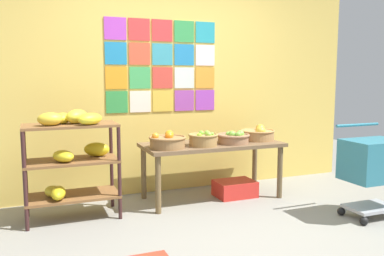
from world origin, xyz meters
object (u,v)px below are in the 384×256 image
Objects in this scene: fruit_basket_back_right at (203,139)px; produce_crate_under_table at (235,188)px; fruit_basket_centre at (167,141)px; fruit_basket_right at (258,134)px; banana_shelf_unit at (71,153)px; shopping_cart at (373,163)px; display_table at (212,149)px; fruit_basket_back_left at (233,138)px.

fruit_basket_back_right is 0.72× the size of produce_crate_under_table.
fruit_basket_right is (1.16, 0.12, 0.00)m from fruit_basket_centre.
banana_shelf_unit is 2.92m from shopping_cart.
display_table is 0.60m from fruit_basket_centre.
fruit_basket_back_left is at bearing 143.92° from shopping_cart.
fruit_basket_right is at bearing 6.68° from produce_crate_under_table.
display_table is (1.53, 0.10, -0.08)m from banana_shelf_unit.
produce_crate_under_table is 1.51m from shopping_cart.
banana_shelf_unit is at bearing 179.72° from fruit_basket_back_left.
fruit_basket_back_left is 0.41× the size of shopping_cart.
fruit_basket_centre is 0.40m from fruit_basket_back_right.
fruit_basket_back_left is 0.78m from fruit_basket_centre.
fruit_basket_centre is at bearing -174.21° from produce_crate_under_table.
banana_shelf_unit is 1.75m from fruit_basket_back_left.
fruit_basket_centre is 0.43× the size of shopping_cart.
fruit_basket_centre is 1.05m from produce_crate_under_table.
fruit_basket_back_right is 0.77m from produce_crate_under_table.
display_table is at bearing 153.52° from fruit_basket_back_left.
display_table is at bearing 12.14° from fruit_basket_centre.
shopping_cart is (0.98, -1.05, -0.16)m from fruit_basket_back_left.
display_table is 1.66m from shopping_cart.
banana_shelf_unit reaches higher than shopping_cart.
fruit_basket_centre reaches higher than fruit_basket_right.
fruit_basket_back_left is 0.39m from fruit_basket_right.
shopping_cart is at bearing -36.86° from fruit_basket_back_right.
shopping_cart reaches higher than fruit_basket_centre.
fruit_basket_centre is at bearing 160.55° from shopping_cart.
fruit_basket_right is 0.44× the size of shopping_cart.
fruit_basket_right is (2.13, 0.10, 0.07)m from banana_shelf_unit.
fruit_basket_centre is 0.86× the size of produce_crate_under_table.
fruit_basket_back_right is (0.40, -0.01, 0.00)m from fruit_basket_centre.
fruit_basket_right is at bearing 15.65° from fruit_basket_back_left.
shopping_cart is (0.60, -1.15, -0.17)m from fruit_basket_right.
fruit_basket_centre is 1.21× the size of fruit_basket_back_right.
banana_shelf_unit is 2.75× the size of fruit_basket_centre.
display_table is 4.88× the size of fruit_basket_back_right.
fruit_basket_back_right is 0.77m from fruit_basket_right.
fruit_basket_centre reaches higher than fruit_basket_back_left.
fruit_basket_back_right is 0.35× the size of shopping_cart.
banana_shelf_unit reaches higher than display_table.
fruit_basket_back_right is (1.37, -0.04, 0.07)m from banana_shelf_unit.
fruit_basket_right is 0.89× the size of produce_crate_under_table.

